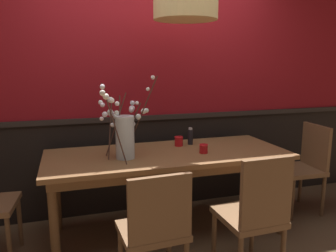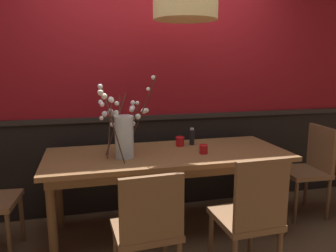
# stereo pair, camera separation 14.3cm
# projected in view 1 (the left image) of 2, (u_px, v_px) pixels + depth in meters

# --- Properties ---
(ground_plane) EXTENTS (24.00, 24.00, 0.00)m
(ground_plane) POSITION_uv_depth(u_px,v_px,m) (168.00, 231.00, 3.07)
(ground_plane) COLOR brown
(back_wall) EXTENTS (5.44, 0.14, 2.73)m
(back_wall) POSITION_uv_depth(u_px,v_px,m) (150.00, 81.00, 3.39)
(back_wall) COLOR black
(back_wall) RESTS_ON ground
(dining_table) EXTENTS (2.13, 0.86, 0.76)m
(dining_table) POSITION_uv_depth(u_px,v_px,m) (168.00, 161.00, 2.94)
(dining_table) COLOR brown
(dining_table) RESTS_ON ground
(chair_far_side_left) EXTENTS (0.45, 0.42, 0.96)m
(chair_far_side_left) POSITION_uv_depth(u_px,v_px,m) (117.00, 155.00, 3.69)
(chair_far_side_left) COLOR brown
(chair_far_side_left) RESTS_ON ground
(chair_far_side_right) EXTENTS (0.47, 0.42, 0.90)m
(chair_far_side_right) POSITION_uv_depth(u_px,v_px,m) (177.00, 153.00, 3.84)
(chair_far_side_right) COLOR brown
(chair_far_side_right) RESTS_ON ground
(chair_near_side_left) EXTENTS (0.44, 0.40, 0.88)m
(chair_near_side_left) POSITION_uv_depth(u_px,v_px,m) (155.00, 228.00, 2.10)
(chair_near_side_left) COLOR brown
(chair_near_side_left) RESTS_ON ground
(chair_head_east_end) EXTENTS (0.44, 0.44, 0.92)m
(chair_head_east_end) POSITION_uv_depth(u_px,v_px,m) (305.00, 164.00, 3.42)
(chair_head_east_end) COLOR brown
(chair_head_east_end) RESTS_ON ground
(chair_near_side_right) EXTENTS (0.42, 0.45, 0.94)m
(chair_near_side_right) POSITION_uv_depth(u_px,v_px,m) (255.00, 212.00, 2.29)
(chair_near_side_right) COLOR brown
(chair_near_side_right) RESTS_ON ground
(vase_with_blossoms) EXTENTS (0.52, 0.45, 0.68)m
(vase_with_blossoms) POSITION_uv_depth(u_px,v_px,m) (124.00, 134.00, 2.72)
(vase_with_blossoms) COLOR silver
(vase_with_blossoms) RESTS_ON dining_table
(candle_holder_nearer_center) EXTENTS (0.08, 0.08, 0.08)m
(candle_holder_nearer_center) POSITION_uv_depth(u_px,v_px,m) (204.00, 149.00, 2.89)
(candle_holder_nearer_center) COLOR red
(candle_holder_nearer_center) RESTS_ON dining_table
(candle_holder_nearer_edge) EXTENTS (0.08, 0.08, 0.09)m
(candle_holder_nearer_edge) POSITION_uv_depth(u_px,v_px,m) (179.00, 141.00, 3.14)
(candle_holder_nearer_edge) COLOR red
(candle_holder_nearer_edge) RESTS_ON dining_table
(condiment_bottle) EXTENTS (0.05, 0.05, 0.17)m
(condiment_bottle) POSITION_uv_depth(u_px,v_px,m) (190.00, 137.00, 3.20)
(condiment_bottle) COLOR black
(condiment_bottle) RESTS_ON dining_table
(pendant_lamp) EXTENTS (0.53, 0.53, 0.84)m
(pendant_lamp) POSITION_uv_depth(u_px,v_px,m) (186.00, 4.00, 2.66)
(pendant_lamp) COLOR tan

